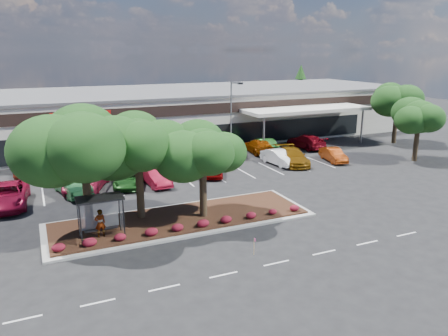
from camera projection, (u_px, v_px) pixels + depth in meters
name	position (u px, v px, depth m)	size (l,w,h in m)	color
ground	(233.00, 238.00, 27.28)	(160.00, 160.00, 0.00)	black
retail_store	(122.00, 116.00, 56.37)	(80.40, 25.20, 6.25)	silver
landscape_island	(182.00, 219.00, 29.99)	(18.00, 6.00, 0.26)	#A0A09B
lane_markings	(178.00, 191.00, 36.41)	(33.12, 20.06, 0.01)	silver
shrub_row	(192.00, 225.00, 28.03)	(17.00, 0.80, 0.50)	maroon
bus_shelter	(100.00, 205.00, 26.33)	(2.75, 1.55, 2.59)	black
island_tree_west	(85.00, 170.00, 27.00)	(7.20, 7.20, 7.89)	#17330F
island_tree_mid	(139.00, 166.00, 29.07)	(6.60, 6.60, 7.32)	#17330F
island_tree_east	(203.00, 170.00, 29.43)	(5.80, 5.80, 6.50)	#17330F
tree_east_near	(418.00, 131.00, 45.46)	(5.60, 5.60, 6.51)	#17330F
tree_east_far	(396.00, 113.00, 54.34)	(6.40, 6.40, 7.62)	#17330F
conifer_north_east	(300.00, 90.00, 78.26)	(3.96, 3.96, 9.00)	#17330F
person_waiting	(100.00, 223.00, 26.62)	(0.65, 0.43, 1.78)	#594C47
light_pole	(232.00, 131.00, 42.68)	(1.43, 0.59, 8.50)	#A0A09B
survey_stake	(254.00, 244.00, 24.87)	(0.07, 0.14, 1.02)	tan
car_0	(7.00, 195.00, 32.62)	(2.83, 6.13, 1.70)	maroon
car_1	(86.00, 181.00, 36.41)	(2.77, 6.00, 1.67)	maroon
car_2	(72.00, 184.00, 35.38)	(1.81, 5.18, 1.71)	#20562A
car_3	(129.00, 179.00, 37.49)	(2.23, 4.83, 1.34)	#174515
car_4	(155.00, 176.00, 37.93)	(1.63, 4.67, 1.54)	maroon
car_5	(213.00, 167.00, 40.82)	(1.91, 4.75, 1.62)	#8D0706
car_6	(293.00, 157.00, 44.71)	(2.26, 5.56, 1.61)	#764909
car_7	(279.00, 157.00, 44.59)	(1.60, 4.60, 1.52)	white
car_8	(333.00, 155.00, 45.94)	(1.49, 4.27, 1.41)	#6D2304
car_9	(30.00, 167.00, 40.68)	(1.85, 4.59, 1.56)	maroon
car_10	(30.00, 170.00, 39.79)	(1.80, 4.46, 1.52)	silver
car_11	(97.00, 167.00, 40.53)	(1.79, 5.13, 1.69)	maroon
car_12	(168.00, 161.00, 43.39)	(1.66, 4.13, 1.41)	#214D1E
car_13	(191.00, 157.00, 44.44)	(1.79, 5.14, 1.69)	navy
car_14	(236.00, 150.00, 48.41)	(1.89, 4.64, 1.35)	#1B4119
car_15	(258.00, 146.00, 49.60)	(2.22, 5.47, 1.59)	#742F04
car_16	(264.00, 145.00, 50.10)	(1.73, 4.95, 1.63)	#164614
car_17	(306.00, 141.00, 52.11)	(2.27, 5.59, 1.62)	maroon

